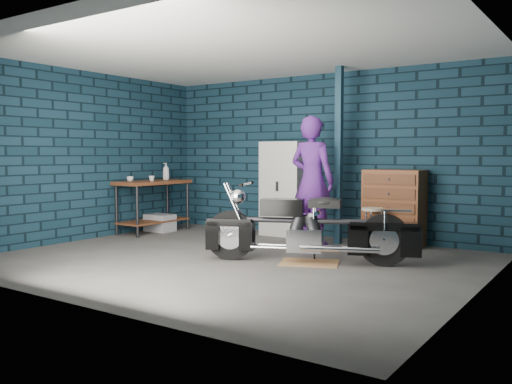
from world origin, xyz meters
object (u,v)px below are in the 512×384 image
shop_stool (373,229)px  motorcycle (310,223)px  person (312,181)px  tool_chest (394,208)px  workbench (153,206)px  locker (285,189)px  storage_bin (160,223)px

shop_stool → motorcycle: bearing=-101.3°
motorcycle → shop_stool: (0.28, 1.40, -0.21)m
motorcycle → person: size_ratio=1.18×
tool_chest → shop_stool: bearing=-107.5°
workbench → tool_chest: bearing=13.9°
locker → tool_chest: 1.91m
workbench → shop_stool: (3.87, 0.54, -0.15)m
tool_chest → shop_stool: tool_chest is taller
motorcycle → tool_chest: size_ratio=2.01×
workbench → motorcycle: motorcycle is taller
person → storage_bin: (-2.93, -0.26, -0.82)m
tool_chest → workbench: bearing=-166.1°
motorcycle → tool_chest: 1.89m
motorcycle → shop_stool: size_ratio=3.82×
person → tool_chest: (1.06, 0.60, -0.40)m
locker → shop_stool: size_ratio=2.63×
workbench → locker: 2.36m
person → storage_bin: person is taller
motorcycle → storage_bin: bearing=142.3°
workbench → motorcycle: (3.59, -0.86, 0.05)m
workbench → storage_bin: size_ratio=2.85×
workbench → locker: (2.11, 0.99, 0.34)m
workbench → person: (2.95, 0.39, 0.52)m
workbench → storage_bin: (0.02, 0.14, -0.30)m
storage_bin → locker: locker is taller
storage_bin → tool_chest: 4.10m
workbench → shop_stool: workbench is taller
locker → shop_stool: bearing=-14.4°
person → shop_stool: bearing=-169.3°
shop_stool → person: bearing=-170.9°
motorcycle → person: person is taller
workbench → motorcycle: bearing=-13.4°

